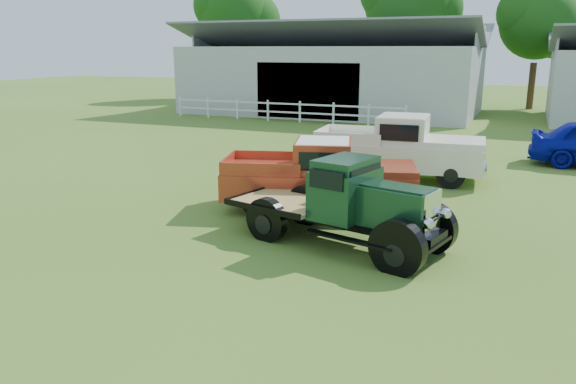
% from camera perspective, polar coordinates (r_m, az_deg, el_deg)
% --- Properties ---
extents(ground, '(120.00, 120.00, 0.00)m').
position_cam_1_polar(ground, '(11.55, -3.25, -6.32)').
color(ground, '#4D6C23').
extents(shed_left, '(18.80, 10.20, 5.60)m').
position_cam_1_polar(shed_left, '(37.60, 4.70, 12.37)').
color(shed_left, '#A7A7A7').
rests_on(shed_left, ground).
extents(fence_rail, '(14.20, 0.16, 1.20)m').
position_cam_1_polar(fence_rail, '(32.51, -0.43, 8.22)').
color(fence_rail, white).
rests_on(fence_rail, ground).
extents(tree_a, '(6.30, 6.30, 10.50)m').
position_cam_1_polar(tree_a, '(48.40, -5.42, 15.69)').
color(tree_a, '#185913').
rests_on(tree_a, ground).
extents(tree_b, '(6.90, 6.90, 11.50)m').
position_cam_1_polar(tree_b, '(44.59, 11.98, 16.22)').
color(tree_b, '#185913').
rests_on(tree_b, ground).
extents(tree_c, '(5.40, 5.40, 9.00)m').
position_cam_1_polar(tree_c, '(42.69, 23.89, 13.75)').
color(tree_c, '#185913').
rests_on(tree_c, ground).
extents(vintage_flatbed, '(5.08, 2.99, 1.89)m').
position_cam_1_polar(vintage_flatbed, '(11.89, 5.43, -0.98)').
color(vintage_flatbed, '#163A21').
rests_on(vintage_flatbed, ground).
extents(red_pickup, '(5.41, 3.30, 1.85)m').
position_cam_1_polar(red_pickup, '(14.45, 3.17, 1.74)').
color(red_pickup, '#AC371E').
rests_on(red_pickup, ground).
extents(white_pickup, '(5.57, 2.48, 2.00)m').
position_cam_1_polar(white_pickup, '(18.36, 11.19, 4.44)').
color(white_pickup, silver).
rests_on(white_pickup, ground).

